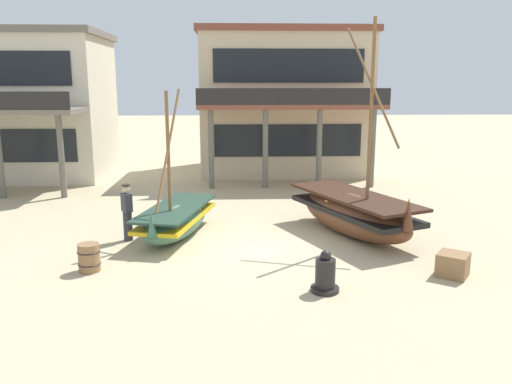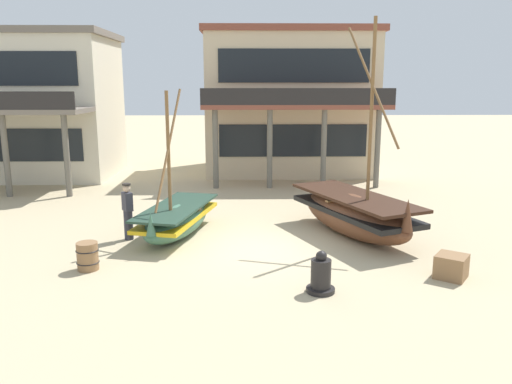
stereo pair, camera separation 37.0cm
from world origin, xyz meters
name	(u,v)px [view 2 (the right image)]	position (x,y,z in m)	size (l,w,h in m)	color
ground_plane	(257,248)	(0.00, 0.00, 0.00)	(120.00, 120.00, 0.00)	tan
fishing_boat_near_left	(355,213)	(2.98, 1.16, 0.70)	(3.41, 5.09, 6.30)	brown
fishing_boat_centre_large	(177,219)	(-2.39, 1.32, 0.51)	(2.29, 4.18, 4.37)	#427056
fisherman_by_hull	(128,212)	(-3.76, 0.91, 0.83)	(0.38, 0.42, 1.68)	#33333D
capstan_winch	(321,276)	(1.35, -3.10, 0.38)	(0.64, 0.64, 0.95)	black
wooden_barrel	(88,256)	(-4.21, -1.61, 0.35)	(0.56, 0.56, 0.70)	olive
cargo_crate	(451,266)	(4.57, -2.32, 0.28)	(0.68, 0.68, 0.57)	olive
harbor_building_main	(289,102)	(1.91, 13.09, 3.58)	(8.57, 8.00, 7.14)	beige
harbor_building_annex	(24,105)	(-11.14, 11.87, 3.47)	(8.81, 8.33, 6.94)	beige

